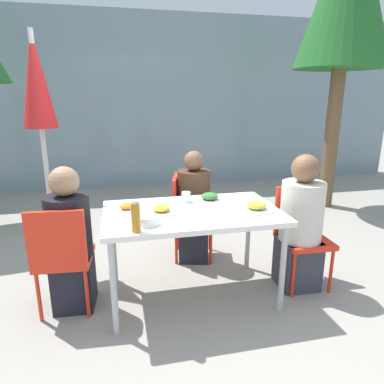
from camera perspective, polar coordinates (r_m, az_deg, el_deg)
ground_plane at (r=3.00m, az=0.00°, el=-16.84°), size 24.00×24.00×0.00m
building_facade at (r=6.37m, az=-7.84°, el=14.52°), size 10.00×0.20×3.00m
dining_table at (r=2.69m, az=0.00°, el=-4.34°), size 1.36×0.82×0.75m
chair_left at (r=2.73m, az=-20.90°, el=-9.45°), size 0.43×0.43×0.86m
person_left at (r=2.78m, az=-19.62°, el=-8.05°), size 0.33×0.33×1.13m
chair_right at (r=3.15m, az=17.67°, el=-5.81°), size 0.41×0.41×0.86m
person_right at (r=3.04m, az=17.62°, el=-5.54°), size 0.35×0.35×1.16m
chair_far at (r=3.45m, az=-1.02°, el=-3.17°), size 0.49×0.49×0.86m
person_far at (r=3.39m, az=0.30°, el=-3.01°), size 0.35×0.35×1.11m
closed_umbrella at (r=3.34m, az=-24.21°, el=13.70°), size 0.36×0.36×2.15m
plate_0 at (r=2.91m, az=2.95°, el=-0.99°), size 0.26×0.26×0.07m
plate_1 at (r=2.62m, az=-5.11°, el=-2.98°), size 0.24×0.24×0.07m
plate_2 at (r=2.71m, az=10.65°, el=-2.45°), size 0.28×0.28×0.07m
plate_3 at (r=2.71m, az=-10.74°, el=-2.63°), size 0.20×0.20×0.06m
bottle at (r=2.25m, az=-9.37°, el=-4.12°), size 0.06×0.06×0.22m
drinking_cup at (r=2.87m, az=-0.97°, el=-0.84°), size 0.08×0.08×0.09m
salad_bowl at (r=2.39m, az=-7.32°, el=-4.73°), size 0.14×0.14×0.06m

